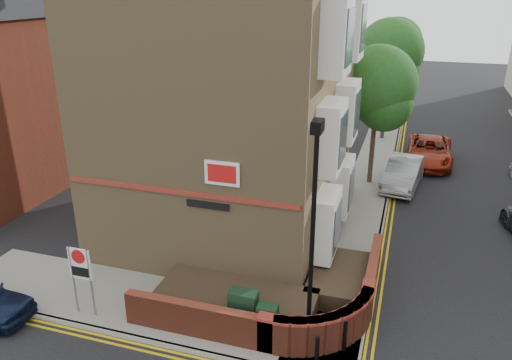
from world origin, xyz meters
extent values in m
cube|color=gray|center=(-3.50, 1.50, 0.06)|extent=(13.00, 3.00, 0.12)
cube|color=gray|center=(2.00, 16.00, 0.06)|extent=(2.00, 32.00, 0.12)
cube|color=gray|center=(-3.50, 0.00, 0.06)|extent=(13.00, 0.15, 0.12)
cube|color=gray|center=(3.00, 16.00, 0.06)|extent=(0.15, 32.00, 0.12)
cube|color=gold|center=(-3.50, -0.25, 0.01)|extent=(13.00, 0.28, 0.01)
cube|color=gold|center=(3.25, 16.00, 0.01)|extent=(0.28, 32.00, 0.01)
cube|color=olive|center=(-3.00, 8.00, 5.62)|extent=(8.00, 10.00, 11.00)
cube|color=maroon|center=(-3.00, 2.97, 3.32)|extent=(7.80, 0.06, 0.15)
cube|color=white|center=(-1.50, 2.96, 4.12)|extent=(1.10, 0.05, 0.75)
cube|color=black|center=(-2.00, 2.96, 3.02)|extent=(1.40, 0.04, 0.22)
cylinder|color=black|center=(1.60, 1.20, 3.12)|extent=(0.12, 0.12, 6.00)
cylinder|color=black|center=(1.60, 1.20, 0.52)|extent=(0.20, 0.20, 0.80)
cube|color=black|center=(1.60, 1.20, 6.27)|extent=(0.25, 0.50, 0.30)
cube|color=#16311F|center=(-0.30, 1.30, 0.72)|extent=(0.80, 0.45, 1.20)
cube|color=#16311F|center=(0.50, 1.00, 0.67)|extent=(0.55, 0.40, 1.10)
cylinder|color=black|center=(2.00, 0.40, 0.57)|extent=(0.11, 0.11, 0.90)
cylinder|color=black|center=(2.60, 1.20, 0.57)|extent=(0.11, 0.11, 0.90)
cylinder|color=slate|center=(-5.30, 0.50, 1.22)|extent=(0.06, 0.06, 2.20)
cylinder|color=slate|center=(-4.70, 0.50, 1.22)|extent=(0.06, 0.06, 2.20)
cube|color=white|center=(-5.00, 0.50, 1.82)|extent=(0.72, 0.04, 1.00)
cylinder|color=red|center=(-5.00, 0.47, 2.07)|extent=(0.44, 0.02, 0.44)
cylinder|color=#382B1E|center=(2.00, 14.00, 2.40)|extent=(0.24, 0.24, 4.55)
sphere|color=#204D19|center=(2.00, 14.00, 5.00)|extent=(3.64, 3.64, 3.64)
sphere|color=#204D19|center=(2.40, 13.70, 4.15)|extent=(2.60, 2.60, 2.60)
sphere|color=#204D19|center=(1.70, 14.40, 4.54)|extent=(2.86, 2.86, 2.86)
cylinder|color=#382B1E|center=(2.00, 22.00, 2.64)|extent=(0.24, 0.24, 5.04)
sphere|color=#204D19|center=(2.00, 22.00, 5.52)|extent=(4.03, 4.03, 4.03)
sphere|color=#204D19|center=(2.40, 21.70, 4.58)|extent=(2.88, 2.88, 2.88)
sphere|color=#204D19|center=(1.70, 22.40, 5.02)|extent=(3.17, 3.17, 3.17)
cylinder|color=#382B1E|center=(2.00, 30.00, 2.50)|extent=(0.24, 0.24, 4.76)
sphere|color=#204D19|center=(2.00, 30.00, 5.22)|extent=(3.81, 3.81, 3.81)
sphere|color=#204D19|center=(2.40, 29.70, 4.34)|extent=(2.72, 2.72, 2.72)
sphere|color=#204D19|center=(1.70, 30.40, 4.74)|extent=(2.99, 2.99, 2.99)
cylinder|color=black|center=(2.40, 25.00, 1.72)|extent=(0.10, 0.10, 3.20)
imported|color=black|center=(2.40, 25.00, 3.82)|extent=(0.20, 0.16, 1.00)
imported|color=#93969A|center=(3.60, 14.12, 0.72)|extent=(2.11, 4.53, 1.44)
imported|color=maroon|center=(4.82, 18.13, 0.71)|extent=(2.41, 5.13, 1.42)
camera|label=1|loc=(3.62, -9.84, 9.32)|focal=35.00mm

